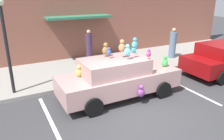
% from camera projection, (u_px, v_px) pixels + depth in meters
% --- Properties ---
extents(ground_plane, '(60.00, 60.00, 0.00)m').
position_uv_depth(ground_plane, '(137.00, 117.00, 7.10)').
color(ground_plane, '#38383A').
extents(sidewalk, '(24.00, 4.00, 0.15)m').
position_uv_depth(sidewalk, '(82.00, 70.00, 11.24)').
color(sidewalk, gray).
rests_on(sidewalk, ground).
extents(storefront_building, '(24.00, 1.25, 6.40)m').
position_uv_depth(storefront_building, '(66.00, 4.00, 11.99)').
color(storefront_building, brown).
rests_on(storefront_building, ground).
extents(parking_stripe_front, '(0.12, 3.60, 0.01)m').
position_uv_depth(parking_stripe_front, '(184.00, 87.00, 9.30)').
color(parking_stripe_front, silver).
rests_on(parking_stripe_front, ground).
extents(parking_stripe_rear, '(0.12, 3.60, 0.01)m').
position_uv_depth(parking_stripe_rear, '(51.00, 122.00, 6.82)').
color(parking_stripe_rear, silver).
rests_on(parking_stripe_rear, ground).
extents(plush_covered_car, '(4.61, 2.01, 2.23)m').
position_uv_depth(plush_covered_car, '(118.00, 77.00, 8.21)').
color(plush_covered_car, '#C09290').
rests_on(plush_covered_car, ground).
extents(teddy_bear_on_sidewalk, '(0.31, 0.26, 0.60)m').
position_uv_depth(teddy_bear_on_sidewalk, '(109.00, 69.00, 10.19)').
color(teddy_bear_on_sidewalk, brown).
rests_on(teddy_bear_on_sidewalk, sidewalk).
extents(street_lamp_post, '(0.28, 0.28, 3.50)m').
position_uv_depth(street_lamp_post, '(5.00, 37.00, 7.77)').
color(street_lamp_post, black).
rests_on(street_lamp_post, sidewalk).
extents(pedestrian_near_shopfront, '(0.39, 0.39, 1.75)m').
position_uv_depth(pedestrian_near_shopfront, '(173.00, 44.00, 12.82)').
color(pedestrian_near_shopfront, slate).
rests_on(pedestrian_near_shopfront, sidewalk).
extents(pedestrian_walking_past, '(0.34, 0.34, 1.81)m').
position_uv_depth(pedestrian_walking_past, '(89.00, 48.00, 11.85)').
color(pedestrian_walking_past, '#412A4A').
rests_on(pedestrian_walking_past, sidewalk).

